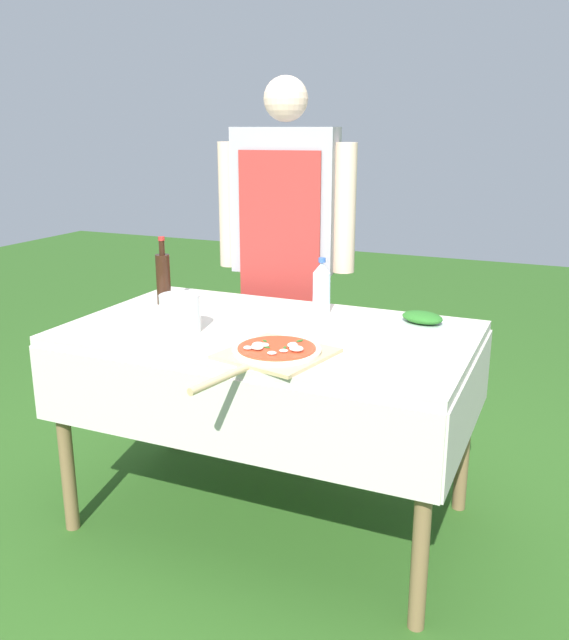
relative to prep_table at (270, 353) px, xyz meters
The scene contains 8 objects.
ground_plane 0.70m from the prep_table, ahead, with size 12.00×12.00×0.00m, color #2D5B1E.
prep_table is the anchor object (origin of this frame).
person_cook 0.80m from the prep_table, 109.01° to the left, with size 0.65×0.27×1.75m.
pizza_on_peel 0.34m from the prep_table, 62.29° to the right, with size 0.38×0.60×0.05m.
oil_bottle 0.62m from the prep_table, 164.76° to the left, with size 0.06×0.06×0.29m.
water_bottle 0.37m from the prep_table, 71.85° to the left, with size 0.07×0.07×0.22m.
herb_container 0.60m from the prep_table, 29.31° to the left, with size 0.22×0.19×0.05m.
mixing_tub 0.37m from the prep_table, 149.10° to the right, with size 0.15×0.15×0.14m, color silver.
Camera 1 is at (1.03, -2.19, 1.52)m, focal length 38.00 mm.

